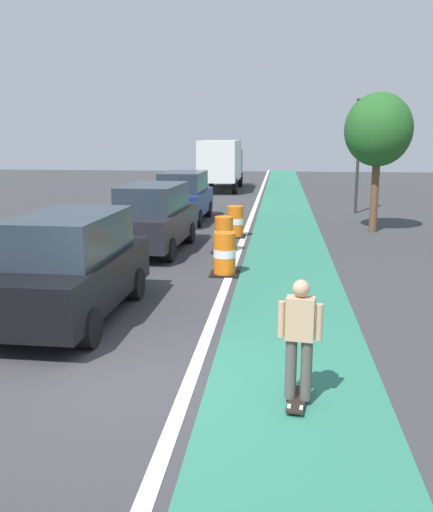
% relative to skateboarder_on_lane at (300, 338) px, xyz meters
% --- Properties ---
extents(ground_plane, '(100.00, 100.00, 0.00)m').
position_rel_skateboarder_on_lane_xyz_m(ground_plane, '(-2.42, 0.50, -0.91)').
color(ground_plane, '#38383A').
extents(bike_lane_strip, '(2.50, 80.00, 0.01)m').
position_rel_skateboarder_on_lane_xyz_m(bike_lane_strip, '(-0.02, 12.50, -0.91)').
color(bike_lane_strip, '#2D755B').
rests_on(bike_lane_strip, ground).
extents(lane_divider_stripe, '(0.20, 80.00, 0.01)m').
position_rel_skateboarder_on_lane_xyz_m(lane_divider_stripe, '(-1.52, 12.50, -0.91)').
color(lane_divider_stripe, silver).
rests_on(lane_divider_stripe, ground).
extents(skateboarder_on_lane, '(0.57, 0.82, 1.69)m').
position_rel_skateboarder_on_lane_xyz_m(skateboarder_on_lane, '(0.00, 0.00, 0.00)').
color(skateboarder_on_lane, black).
rests_on(skateboarder_on_lane, ground).
extents(parked_suv_nearest, '(1.98, 4.63, 2.04)m').
position_rel_skateboarder_on_lane_xyz_m(parked_suv_nearest, '(-4.20, 3.06, 0.12)').
color(parked_suv_nearest, black).
rests_on(parked_suv_nearest, ground).
extents(parked_suv_second, '(2.06, 4.67, 2.04)m').
position_rel_skateboarder_on_lane_xyz_m(parked_suv_second, '(-4.12, 9.62, 0.12)').
color(parked_suv_second, black).
rests_on(parked_suv_second, ground).
extents(parked_suv_third, '(1.96, 4.62, 2.04)m').
position_rel_skateboarder_on_lane_xyz_m(parked_suv_third, '(-4.26, 15.81, 0.12)').
color(parked_suv_third, navy).
rests_on(parked_suv_third, ground).
extents(traffic_barrel_front, '(0.73, 0.73, 1.09)m').
position_rel_skateboarder_on_lane_xyz_m(traffic_barrel_front, '(-1.65, 6.84, -0.38)').
color(traffic_barrel_front, orange).
rests_on(traffic_barrel_front, ground).
extents(traffic_barrel_mid, '(0.73, 0.73, 1.09)m').
position_rel_skateboarder_on_lane_xyz_m(traffic_barrel_mid, '(-1.96, 9.67, -0.38)').
color(traffic_barrel_mid, orange).
rests_on(traffic_barrel_mid, ground).
extents(traffic_barrel_back, '(0.73, 0.73, 1.09)m').
position_rel_skateboarder_on_lane_xyz_m(traffic_barrel_back, '(-1.82, 12.31, -0.38)').
color(traffic_barrel_back, orange).
rests_on(traffic_barrel_back, ground).
extents(delivery_truck_down_block, '(2.38, 7.61, 3.23)m').
position_rel_skateboarder_on_lane_xyz_m(delivery_truck_down_block, '(-4.14, 29.72, 0.94)').
color(delivery_truck_down_block, silver).
rests_on(delivery_truck_down_block, ground).
extents(traffic_light_corner, '(0.41, 0.32, 5.10)m').
position_rel_skateboarder_on_lane_xyz_m(traffic_light_corner, '(3.19, 19.12, 2.59)').
color(traffic_light_corner, '#2D2D2D').
rests_on(traffic_light_corner, ground).
extents(street_tree_sidewalk, '(2.40, 2.40, 5.00)m').
position_rel_skateboarder_on_lane_xyz_m(street_tree_sidewalk, '(3.15, 13.95, 2.76)').
color(street_tree_sidewalk, brown).
rests_on(street_tree_sidewalk, ground).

